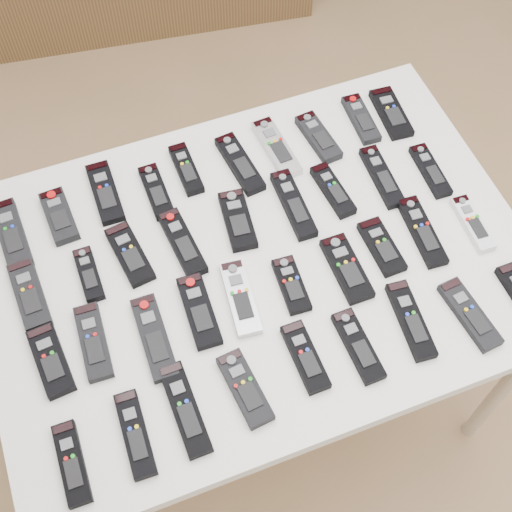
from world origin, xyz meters
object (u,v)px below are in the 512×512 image
object	(u,v)px
remote_18	(430,171)
remote_6	(276,148)
remote_8	(361,119)
remote_24	(291,285)
remote_27	(422,232)
remote_23	(240,298)
remote_14	(238,220)
remote_5	(240,164)
remote_4	(186,169)
remote_32	(245,388)
remote_30	(135,434)
remote_1	(59,216)
remote_3	(156,192)
remote_26	(382,247)
remote_29	(72,463)
remote_35	(411,320)
remote_19	(51,361)
remote_13	(182,243)
remote_21	(154,337)
remote_17	(382,177)
remote_34	(358,346)
remote_33	(305,357)
remote_15	(293,204)
remote_20	(93,342)
remote_25	(347,268)
table	(256,273)
remote_2	(105,193)
remote_7	(318,137)
remote_31	(185,409)
remote_12	(130,254)
remote_16	(333,190)
remote_11	(89,275)
remote_9	(391,113)
remote_36	(470,314)
remote_0	(12,234)
remote_10	(30,295)

from	to	relation	value
remote_18	remote_6	bearing A→B (deg)	150.87
remote_8	remote_24	bearing A→B (deg)	-129.36
remote_6	remote_27	size ratio (longest dim) A/B	0.98
remote_18	remote_27	world-z (taller)	remote_27
remote_23	remote_14	bearing A→B (deg)	77.76
remote_5	remote_27	xyz separation A→B (m)	(0.33, -0.34, -0.00)
remote_4	remote_32	xyz separation A→B (m)	(-0.06, -0.59, 0.00)
remote_30	remote_8	bearing A→B (deg)	39.41
remote_1	remote_32	world-z (taller)	same
remote_3	remote_26	world-z (taller)	remote_26
remote_29	remote_35	distance (m)	0.76
remote_27	remote_8	bearing A→B (deg)	91.68
remote_8	remote_1	bearing A→B (deg)	-175.35
remote_1	remote_24	distance (m)	0.58
remote_19	remote_13	bearing A→B (deg)	22.43
remote_21	remote_8	bearing A→B (deg)	31.95
remote_17	remote_24	xyz separation A→B (m)	(-0.32, -0.20, -0.00)
remote_14	remote_34	xyz separation A→B (m)	(0.13, -0.39, -0.00)
remote_4	remote_30	distance (m)	0.67
remote_3	remote_33	world-z (taller)	remote_33
remote_8	remote_15	size ratio (longest dim) A/B	0.81
remote_20	remote_25	distance (m)	0.58
remote_8	remote_26	world-z (taller)	same
table	remote_2	size ratio (longest dim) A/B	6.95
remote_32	remote_7	bearing A→B (deg)	48.10
remote_13	remote_31	world-z (taller)	remote_13
remote_12	remote_5	bearing A→B (deg)	17.92
remote_16	remote_29	world-z (taller)	remote_16
remote_18	remote_19	world-z (taller)	remote_19
remote_20	remote_18	bearing A→B (deg)	12.67
remote_11	remote_13	distance (m)	0.22
remote_18	remote_29	world-z (taller)	remote_29
remote_2	remote_9	distance (m)	0.76
remote_9	remote_36	bearing A→B (deg)	-95.54
remote_15	remote_36	world-z (taller)	remote_15
remote_5	remote_19	distance (m)	0.66
remote_30	remote_0	bearing A→B (deg)	105.98
remote_5	remote_15	size ratio (longest dim) A/B	0.95
remote_19	remote_20	world-z (taller)	remote_19
remote_11	remote_10	bearing A→B (deg)	-177.99
remote_19	remote_3	bearing A→B (deg)	41.01
remote_32	remote_34	world-z (taller)	remote_32
remote_4	remote_21	distance (m)	0.46
table	remote_19	distance (m)	0.50
remote_25	remote_2	bearing A→B (deg)	138.70
remote_7	remote_24	world-z (taller)	remote_7
remote_11	remote_27	size ratio (longest dim) A/B	0.72
remote_13	remote_20	distance (m)	0.31
remote_14	remote_32	world-z (taller)	same
remote_11	remote_14	distance (m)	0.37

